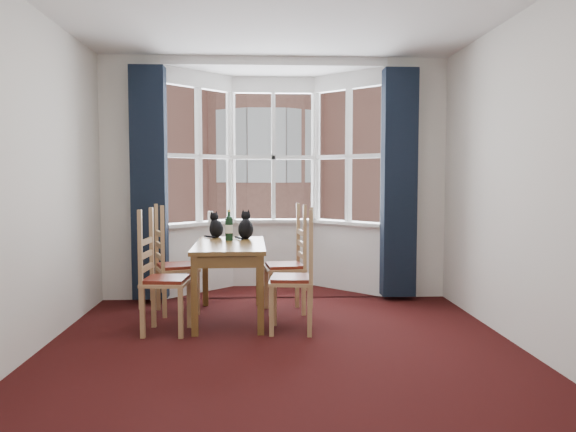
{
  "coord_description": "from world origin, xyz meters",
  "views": [
    {
      "loc": [
        -0.18,
        -4.31,
        1.43
      ],
      "look_at": [
        0.09,
        1.05,
        1.05
      ],
      "focal_mm": 35.0,
      "sensor_mm": 36.0,
      "label": 1
    }
  ],
  "objects": [
    {
      "name": "floor",
      "position": [
        0.0,
        0.0,
        0.0
      ],
      "size": [
        4.5,
        4.5,
        0.0
      ],
      "primitive_type": "plane",
      "color": "black",
      "rests_on": "ground"
    },
    {
      "name": "cat_right",
      "position": [
        -0.33,
        1.68,
        0.88
      ],
      "size": [
        0.16,
        0.24,
        0.32
      ],
      "color": "black",
      "rests_on": "dining_table"
    },
    {
      "name": "candle_tall",
      "position": [
        -0.79,
        2.6,
        0.94
      ],
      "size": [
        0.06,
        0.06,
        0.13
      ],
      "primitive_type": "cylinder",
      "color": "white",
      "rests_on": "bay_window"
    },
    {
      "name": "tenement_building",
      "position": [
        0.0,
        14.01,
        1.6
      ],
      "size": [
        18.4,
        7.8,
        15.2
      ],
      "color": "#A06452",
      "rests_on": "street"
    },
    {
      "name": "chair_left_far",
      "position": [
        -1.13,
        1.53,
        0.47
      ],
      "size": [
        0.52,
        0.53,
        0.92
      ],
      "color": "#A67F50",
      "rests_on": "floor"
    },
    {
      "name": "wall_right",
      "position": [
        2.0,
        0.0,
        1.4
      ],
      "size": [
        0.0,
        4.5,
        4.5
      ],
      "primitive_type": "plane",
      "rotation": [
        1.57,
        0.0,
        -1.57
      ],
      "color": "silver",
      "rests_on": "floor"
    },
    {
      "name": "wall_back_pier_right",
      "position": [
        1.65,
        2.25,
        1.4
      ],
      "size": [
        0.7,
        0.12,
        2.8
      ],
      "primitive_type": "cube",
      "color": "silver",
      "rests_on": "floor"
    },
    {
      "name": "bay_window",
      "position": [
        0.0,
        2.75,
        1.4
      ],
      "size": [
        2.76,
        0.94,
        2.8
      ],
      "color": "white",
      "rests_on": "floor"
    },
    {
      "name": "chair_right_far",
      "position": [
        0.17,
        1.54,
        0.47
      ],
      "size": [
        0.45,
        0.47,
        0.92
      ],
      "color": "#A67F50",
      "rests_on": "floor"
    },
    {
      "name": "wine_bottle",
      "position": [
        -0.5,
        1.53,
        0.9
      ],
      "size": [
        0.08,
        0.08,
        0.32
      ],
      "color": "black",
      "rests_on": "dining_table"
    },
    {
      "name": "curtain_right",
      "position": [
        1.42,
        2.07,
        1.35
      ],
      "size": [
        0.38,
        0.22,
        2.6
      ],
      "primitive_type": "cube",
      "color": "black",
      "rests_on": "floor"
    },
    {
      "name": "curtain_left",
      "position": [
        -1.42,
        2.07,
        1.35
      ],
      "size": [
        0.38,
        0.22,
        2.6
      ],
      "primitive_type": "cube",
      "color": "black",
      "rests_on": "floor"
    },
    {
      "name": "wall_back_pier_left",
      "position": [
        -1.65,
        2.25,
        1.4
      ],
      "size": [
        0.7,
        0.12,
        2.8
      ],
      "primitive_type": "cube",
      "color": "silver",
      "rests_on": "floor"
    },
    {
      "name": "wall_near",
      "position": [
        0.0,
        -2.25,
        1.4
      ],
      "size": [
        4.0,
        0.0,
        4.0
      ],
      "primitive_type": "plane",
      "rotation": [
        -1.57,
        0.0,
        0.0
      ],
      "color": "silver",
      "rests_on": "floor"
    },
    {
      "name": "street",
      "position": [
        0.0,
        32.25,
        -6.0
      ],
      "size": [
        80.0,
        80.0,
        0.0
      ],
      "primitive_type": "plane",
      "color": "#333335",
      "rests_on": "ground"
    },
    {
      "name": "cat_left",
      "position": [
        -0.66,
        1.83,
        0.87
      ],
      "size": [
        0.22,
        0.25,
        0.29
      ],
      "color": "black",
      "rests_on": "dining_table"
    },
    {
      "name": "wall_left",
      "position": [
        -2.0,
        0.0,
        1.4
      ],
      "size": [
        0.0,
        4.5,
        4.5
      ],
      "primitive_type": "plane",
      "rotation": [
        1.57,
        0.0,
        1.57
      ],
      "color": "silver",
      "rests_on": "floor"
    },
    {
      "name": "chair_right_near",
      "position": [
        0.2,
        0.78,
        0.47
      ],
      "size": [
        0.44,
        0.46,
        0.92
      ],
      "color": "#A67F50",
      "rests_on": "floor"
    },
    {
      "name": "chair_left_near",
      "position": [
        -1.12,
        0.8,
        0.47
      ],
      "size": [
        0.43,
        0.45,
        0.92
      ],
      "color": "#A67F50",
      "rests_on": "floor"
    },
    {
      "name": "dining_table",
      "position": [
        -0.48,
        1.27,
        0.66
      ],
      "size": [
        0.71,
        1.3,
        0.76
      ],
      "color": "brown",
      "rests_on": "floor"
    }
  ]
}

